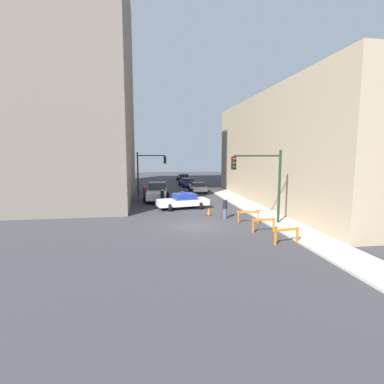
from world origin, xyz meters
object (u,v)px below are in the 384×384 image
at_px(police_car, 183,201).
at_px(traffic_cone, 209,212).
at_px(traffic_light_near, 264,176).
at_px(parked_car_near, 198,187).
at_px(parked_car_mid, 187,182).
at_px(pedestrian_corner, 145,193).
at_px(traffic_light_far, 147,168).
at_px(pedestrian_crossing, 162,197).
at_px(barrier_back, 248,215).
at_px(parked_car_far, 183,177).
at_px(barrier_front, 287,233).
at_px(barrier_mid, 263,223).
at_px(pedestrian_sidewalk, 225,208).
at_px(white_truck, 157,192).

distance_m(police_car, traffic_cone, 3.77).
bearing_deg(traffic_light_near, parked_car_near, 94.72).
relative_size(police_car, parked_car_mid, 1.12).
relative_size(parked_car_mid, pedestrian_corner, 2.67).
distance_m(traffic_light_far, pedestrian_crossing, 7.37).
distance_m(parked_car_mid, barrier_back, 24.30).
distance_m(parked_car_near, pedestrian_corner, 9.27).
relative_size(parked_car_far, pedestrian_crossing, 2.61).
relative_size(traffic_light_far, pedestrian_crossing, 3.13).
bearing_deg(barrier_front, pedestrian_corner, 115.47).
height_order(parked_car_mid, barrier_mid, parked_car_mid).
height_order(police_car, barrier_back, police_car).
xyz_separation_m(parked_car_near, pedestrian_corner, (-6.87, -6.22, 0.19)).
height_order(traffic_light_far, pedestrian_crossing, traffic_light_far).
distance_m(pedestrian_crossing, barrier_front, 14.93).
distance_m(pedestrian_sidewalk, barrier_mid, 4.55).
height_order(traffic_light_near, pedestrian_crossing, traffic_light_near).
bearing_deg(barrier_front, parked_car_mid, 92.89).
bearing_deg(traffic_light_near, pedestrian_sidewalk, 133.19).
relative_size(pedestrian_crossing, barrier_back, 1.05).
bearing_deg(pedestrian_crossing, barrier_back, 63.98).
distance_m(traffic_light_near, barrier_front, 5.46).
distance_m(traffic_light_near, parked_car_far, 34.04).
relative_size(traffic_light_near, parked_car_near, 1.20).
bearing_deg(traffic_cone, pedestrian_crossing, 123.88).
bearing_deg(pedestrian_crossing, traffic_light_far, -139.17).
bearing_deg(pedestrian_crossing, police_car, 72.13).
xyz_separation_m(white_truck, traffic_cone, (3.91, -8.47, -0.59)).
relative_size(parked_car_far, traffic_cone, 6.60).
bearing_deg(white_truck, pedestrian_corner, -168.25).
xyz_separation_m(traffic_light_near, barrier_back, (-0.89, 0.57, -2.91)).
bearing_deg(barrier_mid, parked_car_mid, 92.49).
relative_size(police_car, pedestrian_sidewalk, 2.98).
height_order(white_truck, pedestrian_corner, white_truck).
distance_m(parked_car_near, pedestrian_sidewalk, 15.95).
height_order(traffic_light_far, barrier_front, traffic_light_far).
distance_m(parked_car_mid, traffic_cone, 21.15).
relative_size(white_truck, pedestrian_corner, 3.34).
bearing_deg(white_truck, barrier_front, -64.07).
xyz_separation_m(parked_car_near, parked_car_mid, (-0.44, 6.59, 0.00)).
height_order(traffic_light_near, pedestrian_corner, traffic_light_near).
height_order(police_car, white_truck, white_truck).
distance_m(parked_car_far, traffic_cone, 30.21).
bearing_deg(pedestrian_crossing, traffic_light_near, 66.09).
bearing_deg(traffic_light_far, police_car, -70.20).
bearing_deg(police_car, barrier_mid, -165.87).
xyz_separation_m(barrier_mid, barrier_back, (-0.12, 2.58, 0.00)).
distance_m(parked_car_near, parked_car_far, 15.64).
bearing_deg(barrier_front, pedestrian_crossing, 114.58).
height_order(barrier_front, traffic_cone, barrier_front).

